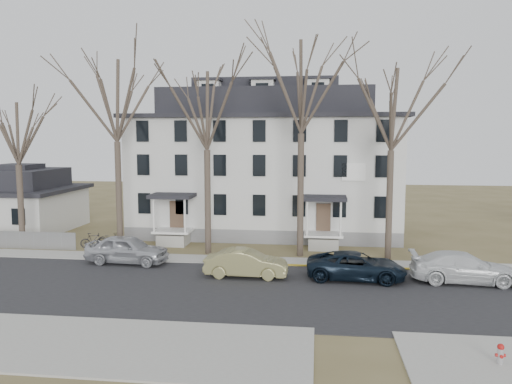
# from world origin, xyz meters

# --- Properties ---
(ground) EXTENTS (120.00, 120.00, 0.00)m
(ground) POSITION_xyz_m (0.00, 0.00, 0.00)
(ground) COLOR brown
(ground) RESTS_ON ground
(main_road) EXTENTS (120.00, 10.00, 0.04)m
(main_road) POSITION_xyz_m (0.00, 2.00, 0.00)
(main_road) COLOR #27272A
(main_road) RESTS_ON ground
(far_sidewalk) EXTENTS (120.00, 2.00, 0.08)m
(far_sidewalk) POSITION_xyz_m (0.00, 8.00, 0.00)
(far_sidewalk) COLOR #A09F97
(far_sidewalk) RESTS_ON ground
(near_sidewalk_left) EXTENTS (20.00, 5.00, 0.08)m
(near_sidewalk_left) POSITION_xyz_m (-8.00, -5.00, 0.00)
(near_sidewalk_left) COLOR #A09F97
(near_sidewalk_left) RESTS_ON ground
(yellow_curb) EXTENTS (14.00, 0.25, 0.06)m
(yellow_curb) POSITION_xyz_m (5.00, 7.10, 0.00)
(yellow_curb) COLOR gold
(yellow_curb) RESTS_ON ground
(boarding_house) EXTENTS (20.80, 12.36, 12.05)m
(boarding_house) POSITION_xyz_m (-2.00, 17.95, 5.38)
(boarding_house) COLOR slate
(boarding_house) RESTS_ON ground
(small_house) EXTENTS (8.70, 8.70, 5.00)m
(small_house) POSITION_xyz_m (-22.00, 16.00, 2.25)
(small_house) COLOR silver
(small_house) RESTS_ON ground
(tree_far_left) EXTENTS (8.40, 8.40, 13.72)m
(tree_far_left) POSITION_xyz_m (-11.00, 9.80, 10.34)
(tree_far_left) COLOR #473B31
(tree_far_left) RESTS_ON ground
(tree_mid_left) EXTENTS (7.80, 7.80, 12.74)m
(tree_mid_left) POSITION_xyz_m (-5.00, 9.80, 9.60)
(tree_mid_left) COLOR #473B31
(tree_mid_left) RESTS_ON ground
(tree_center) EXTENTS (9.00, 9.00, 14.70)m
(tree_center) POSITION_xyz_m (1.00, 9.80, 11.08)
(tree_center) COLOR #473B31
(tree_center) RESTS_ON ground
(tree_mid_right) EXTENTS (7.80, 7.80, 12.74)m
(tree_mid_right) POSITION_xyz_m (6.50, 9.80, 9.60)
(tree_mid_right) COLOR #473B31
(tree_mid_right) RESTS_ON ground
(tree_bungalow) EXTENTS (6.60, 6.60, 10.78)m
(tree_bungalow) POSITION_xyz_m (-18.00, 9.80, 8.12)
(tree_bungalow) COLOR #473B31
(tree_bungalow) RESTS_ON ground
(car_silver) EXTENTS (5.07, 2.32, 1.69)m
(car_silver) POSITION_xyz_m (-9.23, 6.54, 0.84)
(car_silver) COLOR #B4B6BB
(car_silver) RESTS_ON ground
(car_tan) EXTENTS (4.50, 1.62, 1.48)m
(car_tan) POSITION_xyz_m (-1.73, 4.52, 0.74)
(car_tan) COLOR olive
(car_tan) RESTS_ON ground
(car_navy) EXTENTS (5.35, 2.70, 1.45)m
(car_navy) POSITION_xyz_m (4.16, 4.73, 0.73)
(car_navy) COLOR black
(car_navy) RESTS_ON ground
(car_white) EXTENTS (5.46, 2.40, 1.56)m
(car_white) POSITION_xyz_m (9.66, 4.87, 0.78)
(car_white) COLOR silver
(car_white) RESTS_ON ground
(bicycle_left) EXTENTS (1.78, 0.81, 0.90)m
(bicycle_left) POSITION_xyz_m (-12.35, 11.25, 0.45)
(bicycle_left) COLOR black
(bicycle_left) RESTS_ON ground
(bicycle_right) EXTENTS (1.72, 1.19, 1.02)m
(bicycle_right) POSITION_xyz_m (-13.15, 10.33, 0.51)
(bicycle_right) COLOR black
(bicycle_right) RESTS_ON ground
(fire_hydrant) EXTENTS (0.32, 0.30, 0.77)m
(fire_hydrant) POSITION_xyz_m (8.15, -4.91, 0.39)
(fire_hydrant) COLOR #B7B7BA
(fire_hydrant) RESTS_ON ground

